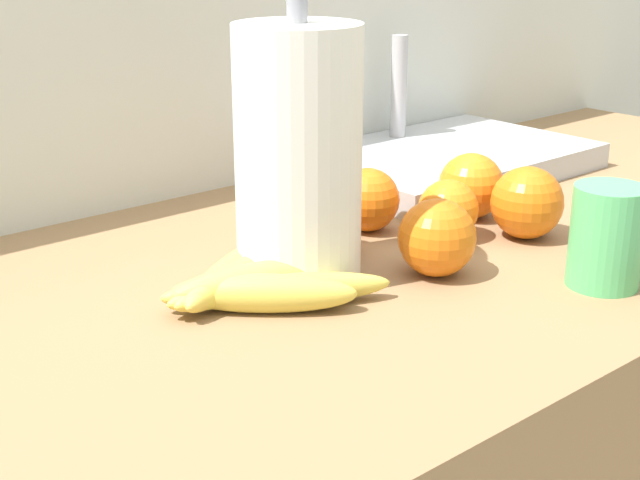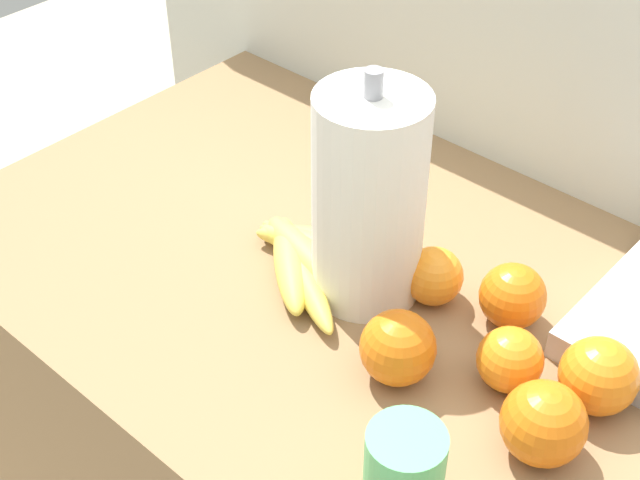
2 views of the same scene
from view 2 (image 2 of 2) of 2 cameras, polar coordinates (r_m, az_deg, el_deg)
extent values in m
cube|color=silver|center=(1.40, 19.32, -7.52)|extent=(1.92, 0.06, 1.30)
ellipsoid|color=#E4C84C|center=(1.06, -1.91, -1.54)|extent=(0.16, 0.14, 0.04)
ellipsoid|color=#DEC54C|center=(1.06, -1.20, -2.00)|extent=(0.21, 0.14, 0.03)
ellipsoid|color=#EAD54C|center=(1.07, -0.80, -1.24)|extent=(0.18, 0.09, 0.04)
ellipsoid|color=#E3C54C|center=(1.07, -0.12, -1.50)|extent=(0.21, 0.06, 0.03)
ellipsoid|color=#E8C74C|center=(1.08, 0.25, -1.05)|extent=(0.20, 0.05, 0.03)
ellipsoid|color=#E8D24C|center=(1.09, 0.15, -0.51)|extent=(0.17, 0.08, 0.04)
ellipsoid|color=#E8C44C|center=(1.10, 0.66, -0.19)|extent=(0.18, 0.12, 0.04)
sphere|color=orange|center=(0.95, 11.89, -7.40)|extent=(0.07, 0.07, 0.07)
sphere|color=orange|center=(0.89, 13.92, -11.17)|extent=(0.08, 0.08, 0.08)
sphere|color=orange|center=(0.95, 17.17, -8.19)|extent=(0.08, 0.08, 0.08)
sphere|color=orange|center=(1.03, 7.18, -2.27)|extent=(0.07, 0.07, 0.07)
sphere|color=orange|center=(0.94, 4.94, -6.79)|extent=(0.08, 0.08, 0.08)
sphere|color=orange|center=(1.02, 12.05, -3.48)|extent=(0.07, 0.07, 0.07)
cylinder|color=white|center=(0.98, 3.09, 2.56)|extent=(0.12, 0.12, 0.26)
cylinder|color=gray|center=(0.97, 3.12, 3.27)|extent=(0.02, 0.02, 0.29)
cylinder|color=#56BF70|center=(0.82, 5.31, -14.54)|extent=(0.07, 0.07, 0.10)
camera|label=1|loc=(1.09, -47.14, 6.73)|focal=50.73mm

